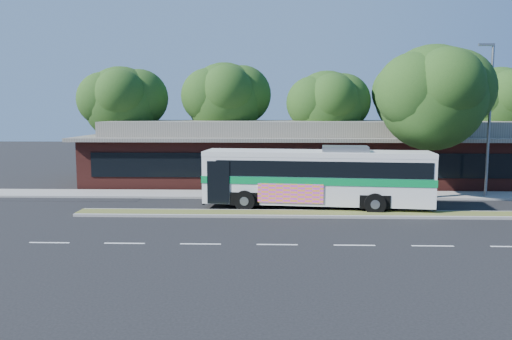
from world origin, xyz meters
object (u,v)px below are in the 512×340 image
at_px(transit_bus, 317,174).
at_px(sedan, 188,178).
at_px(sidewalk_tree, 439,95).
at_px(lamp_post, 489,116).

distance_m(transit_bus, sedan, 11.18).
distance_m(transit_bus, sidewalk_tree, 8.91).
xyz_separation_m(transit_bus, sidewalk_tree, (7.24, 3.05, 4.21)).
bearing_deg(transit_bus, sidewalk_tree, 28.93).
bearing_deg(sedan, sidewalk_tree, -110.50).
height_order(transit_bus, sidewalk_tree, sidewalk_tree).
bearing_deg(lamp_post, sedan, 168.15).
height_order(lamp_post, transit_bus, lamp_post).
bearing_deg(sedan, transit_bus, -136.88).
relative_size(lamp_post, transit_bus, 0.75).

